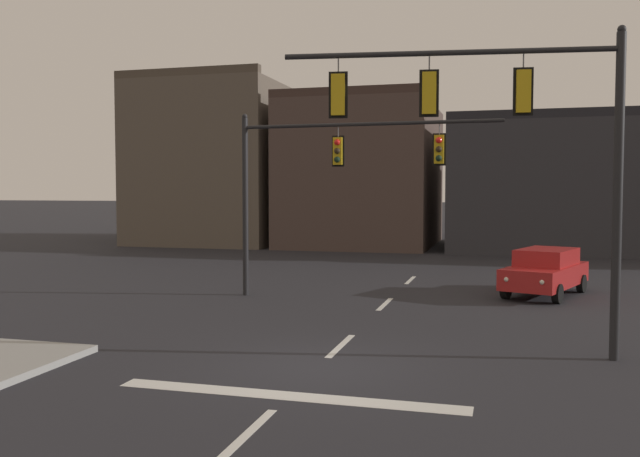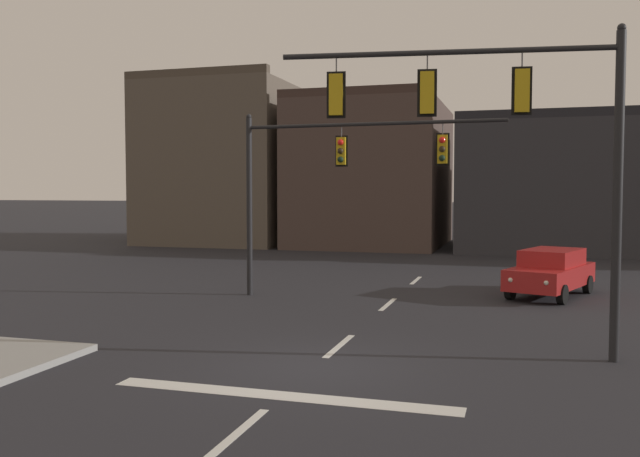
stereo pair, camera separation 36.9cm
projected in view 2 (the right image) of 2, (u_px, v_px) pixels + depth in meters
The scene contains 7 objects.
ground_plane at pixel (314, 367), 13.84m from camera, with size 400.00×400.00×0.00m, color #232328.
stop_bar_paint at pixel (281, 395), 11.93m from camera, with size 6.40×0.50×0.01m, color silver.
lane_centreline at pixel (339, 346), 15.75m from camera, with size 0.16×26.40×0.01m.
signal_mast_near_side at pixel (506, 128), 14.39m from camera, with size 7.17×1.14×7.07m.
signal_mast_far_side at pixel (323, 169), 22.44m from camera, with size 8.69×0.42×6.25m.
car_lot_nearside at pixel (551, 271), 23.14m from camera, with size 3.20×4.75×1.61m.
building_row at pixel (546, 175), 42.10m from camera, with size 57.45×13.77×11.28m.
Camera 2 is at (4.01, -13.06, 3.62)m, focal length 37.93 mm.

